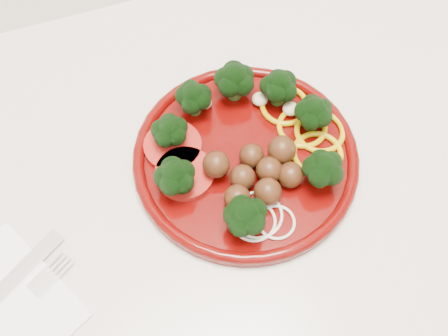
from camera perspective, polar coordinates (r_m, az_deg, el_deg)
name	(u,v)px	position (r m, az deg, el deg)	size (l,w,h in m)	color
counter	(156,313)	(1.06, -6.90, -14.42)	(2.40, 0.60, 0.90)	beige
plate	(246,150)	(0.64, 2.22, 1.80)	(0.26, 0.26, 0.06)	#450403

